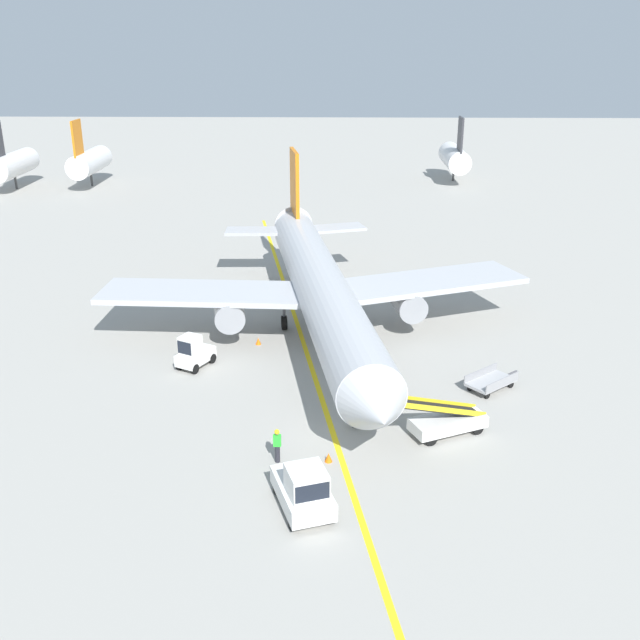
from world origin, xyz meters
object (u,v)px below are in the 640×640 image
object	(u,v)px
baggage_tug_near_wing	(194,353)
belt_loader_forward_hold	(446,420)
airliner	(320,287)
baggage_cart_loaded	(491,381)
pushback_tug	(304,489)
safety_cone_nose_left	(328,457)
safety_cone_nose_right	(258,341)
ground_crew_marshaller	(277,445)

from	to	relation	value
baggage_tug_near_wing	belt_loader_forward_hold	bearing A→B (deg)	-28.18
airliner	baggage_cart_loaded	size ratio (longest dim) A/B	10.42
pushback_tug	baggage_cart_loaded	size ratio (longest dim) A/B	1.19
airliner	safety_cone_nose_left	xyz separation A→B (m)	(0.75, -15.11, -3.20)
belt_loader_forward_hold	safety_cone_nose_right	bearing A→B (deg)	133.60
baggage_cart_loaded	safety_cone_nose_right	xyz separation A→B (m)	(-13.64, 5.98, -0.25)
baggage_cart_loaded	baggage_tug_near_wing	bearing A→B (deg)	171.78
baggage_cart_loaded	safety_cone_nose_right	distance (m)	14.89
safety_cone_nose_right	airliner	bearing A→B (deg)	21.32
airliner	baggage_tug_near_wing	xyz separation A→B (m)	(-7.35, -5.03, -2.49)
pushback_tug	belt_loader_forward_hold	world-z (taller)	belt_loader_forward_hold
pushback_tug	belt_loader_forward_hold	distance (m)	9.23
baggage_tug_near_wing	belt_loader_forward_hold	world-z (taller)	belt_loader_forward_hold
pushback_tug	baggage_cart_loaded	bearing A→B (deg)	48.58
safety_cone_nose_right	belt_loader_forward_hold	bearing A→B (deg)	-46.40
ground_crew_marshaller	pushback_tug	bearing A→B (deg)	-69.02
pushback_tug	belt_loader_forward_hold	bearing A→B (deg)	43.23
baggage_tug_near_wing	belt_loader_forward_hold	size ratio (longest dim) A/B	0.54
baggage_tug_near_wing	safety_cone_nose_left	distance (m)	12.95
baggage_tug_near_wing	ground_crew_marshaller	bearing A→B (deg)	-60.44
baggage_tug_near_wing	airliner	bearing A→B (deg)	34.38
airliner	safety_cone_nose_left	distance (m)	15.46
baggage_tug_near_wing	baggage_cart_loaded	xyz separation A→B (m)	(17.08, -2.47, -0.46)
airliner	baggage_cart_loaded	xyz separation A→B (m)	(9.73, -7.50, -2.95)
safety_cone_nose_right	ground_crew_marshaller	bearing A→B (deg)	-80.43
belt_loader_forward_hold	baggage_tug_near_wing	bearing A→B (deg)	151.82
airliner	pushback_tug	size ratio (longest dim) A/B	8.76
safety_cone_nose_right	baggage_tug_near_wing	bearing A→B (deg)	-134.51
airliner	safety_cone_nose_right	world-z (taller)	airliner
belt_loader_forward_hold	baggage_cart_loaded	distance (m)	5.92
safety_cone_nose_left	baggage_tug_near_wing	bearing A→B (deg)	128.83
safety_cone_nose_left	belt_loader_forward_hold	bearing A→B (deg)	24.72
belt_loader_forward_hold	ground_crew_marshaller	world-z (taller)	belt_loader_forward_hold
baggage_cart_loaded	belt_loader_forward_hold	bearing A→B (deg)	-123.04
airliner	ground_crew_marshaller	distance (m)	15.46
baggage_tug_near_wing	baggage_cart_loaded	world-z (taller)	baggage_tug_near_wing
baggage_tug_near_wing	belt_loader_forward_hold	distance (m)	15.72
belt_loader_forward_hold	pushback_tug	bearing A→B (deg)	-136.77
baggage_tug_near_wing	safety_cone_nose_left	size ratio (longest dim) A/B	6.20
airliner	ground_crew_marshaller	bearing A→B (deg)	-96.04
ground_crew_marshaller	safety_cone_nose_right	xyz separation A→B (m)	(-2.30, 13.65, -0.69)
belt_loader_forward_hold	airliner	bearing A→B (deg)	117.58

